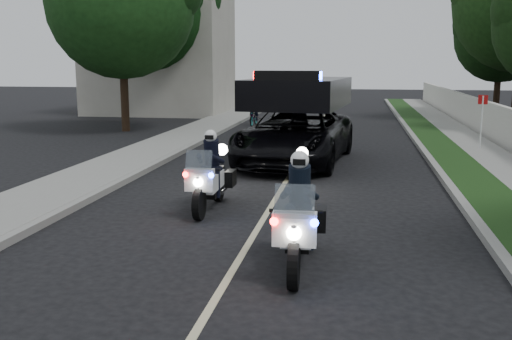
# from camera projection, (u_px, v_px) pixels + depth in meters

# --- Properties ---
(ground) EXTENTS (120.00, 120.00, 0.00)m
(ground) POSITION_uv_depth(u_px,v_px,m) (231.00, 273.00, 8.63)
(ground) COLOR black
(ground) RESTS_ON ground
(curb_right) EXTENTS (0.20, 60.00, 0.15)m
(curb_right) POSITION_uv_depth(u_px,v_px,m) (432.00, 163.00, 17.61)
(curb_right) COLOR gray
(curb_right) RESTS_ON ground
(grass_verge) EXTENTS (1.20, 60.00, 0.16)m
(grass_verge) POSITION_uv_depth(u_px,v_px,m) (456.00, 163.00, 17.50)
(grass_verge) COLOR #193814
(grass_verge) RESTS_ON ground
(sidewalk_right) EXTENTS (1.40, 60.00, 0.16)m
(sidewalk_right) POSITION_uv_depth(u_px,v_px,m) (501.00, 165.00, 17.28)
(sidewalk_right) COLOR gray
(sidewalk_right) RESTS_ON ground
(curb_left) EXTENTS (0.20, 60.00, 0.15)m
(curb_left) POSITION_uv_depth(u_px,v_px,m) (174.00, 155.00, 18.99)
(curb_left) COLOR gray
(curb_left) RESTS_ON ground
(sidewalk_left) EXTENTS (2.00, 60.00, 0.16)m
(sidewalk_left) POSITION_uv_depth(u_px,v_px,m) (142.00, 154.00, 19.17)
(sidewalk_left) COLOR gray
(sidewalk_left) RESTS_ON ground
(building_far) EXTENTS (8.00, 6.00, 7.00)m
(building_far) POSITION_uv_depth(u_px,v_px,m) (160.00, 55.00, 34.84)
(building_far) COLOR #A8A396
(building_far) RESTS_ON ground
(lane_marking) EXTENTS (0.12, 50.00, 0.01)m
(lane_marking) POSITION_uv_depth(u_px,v_px,m) (298.00, 161.00, 18.31)
(lane_marking) COLOR #BFB78C
(lane_marking) RESTS_ON ground
(police_moto_left) EXTENTS (0.70, 2.00, 1.70)m
(police_moto_left) POSITION_uv_depth(u_px,v_px,m) (210.00, 209.00, 12.34)
(police_moto_left) COLOR silver
(police_moto_left) RESTS_ON ground
(police_moto_right) EXTENTS (0.81, 2.13, 1.79)m
(police_moto_right) POSITION_uv_depth(u_px,v_px,m) (298.00, 267.00, 8.89)
(police_moto_right) COLOR silver
(police_moto_right) RESTS_ON ground
(police_suv) EXTENTS (3.59, 6.57, 3.06)m
(police_suv) POSITION_uv_depth(u_px,v_px,m) (295.00, 163.00, 18.03)
(police_suv) COLOR black
(police_suv) RESTS_ON ground
(bicycle) EXTENTS (0.57, 1.54, 0.80)m
(bicycle) POSITION_uv_depth(u_px,v_px,m) (254.00, 125.00, 28.72)
(bicycle) COLOR black
(bicycle) RESTS_ON ground
(cyclist) EXTENTS (0.60, 0.44, 1.54)m
(cyclist) POSITION_uv_depth(u_px,v_px,m) (254.00, 125.00, 28.72)
(cyclist) COLOR black
(cyclist) RESTS_ON ground
(sign_post) EXTENTS (0.41, 0.41, 2.06)m
(sign_post) POSITION_uv_depth(u_px,v_px,m) (479.00, 153.00, 19.96)
(sign_post) COLOR #A20B1B
(sign_post) RESTS_ON ground
(tree_right_e) EXTENTS (6.10, 6.10, 8.82)m
(tree_right_e) POSITION_uv_depth(u_px,v_px,m) (495.00, 115.00, 34.19)
(tree_right_e) COLOR black
(tree_right_e) RESTS_ON ground
(tree_left_near) EXTENTS (7.06, 7.06, 10.81)m
(tree_left_near) POSITION_uv_depth(u_px,v_px,m) (126.00, 131.00, 26.29)
(tree_left_near) COLOR #194416
(tree_left_near) RESTS_ON ground
(tree_left_far) EXTENTS (8.49, 8.49, 10.91)m
(tree_left_far) POSITION_uv_depth(u_px,v_px,m) (158.00, 116.00, 33.69)
(tree_left_far) COLOR #103410
(tree_left_far) RESTS_ON ground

